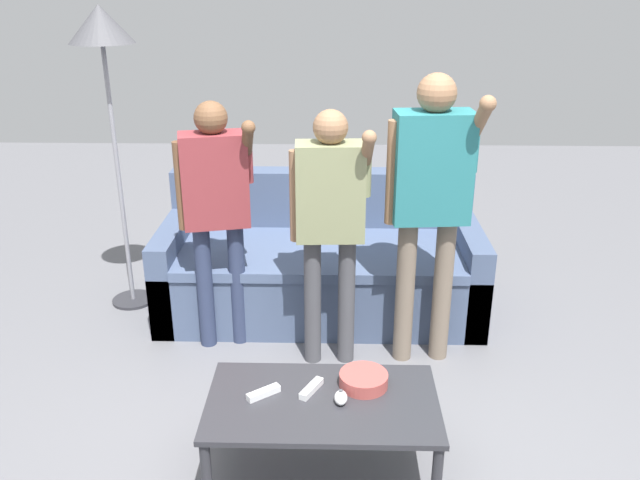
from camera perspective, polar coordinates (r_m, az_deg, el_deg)
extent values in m
plane|color=slate|center=(3.19, 0.80, -18.45)|extent=(12.00, 12.00, 0.00)
cube|color=#475675|center=(4.32, 0.03, -3.53)|extent=(2.04, 0.92, 0.40)
cube|color=#4D5D7E|center=(4.16, 0.01, -1.09)|extent=(1.76, 0.80, 0.06)
cube|color=#475675|center=(4.51, 0.15, 3.39)|extent=(2.04, 0.18, 0.44)
cube|color=#475675|center=(4.41, -12.42, -2.20)|extent=(0.14, 0.92, 0.60)
cube|color=#475675|center=(4.37, 12.61, -2.45)|extent=(0.14, 0.92, 0.60)
cube|color=#2D2D33|center=(2.89, 0.22, -14.00)|extent=(1.00, 0.57, 0.03)
cylinder|color=#2D2D33|center=(2.87, -9.84, -19.73)|extent=(0.04, 0.04, 0.36)
cylinder|color=#2D2D33|center=(3.25, -8.19, -13.87)|extent=(0.04, 0.04, 0.36)
cylinder|color=#2D2D33|center=(3.24, 8.85, -14.08)|extent=(0.04, 0.04, 0.36)
cylinder|color=#B24C47|center=(2.96, 3.82, -12.06)|extent=(0.22, 0.22, 0.06)
ellipsoid|color=white|center=(2.86, 1.83, -13.58)|extent=(0.06, 0.09, 0.05)
cylinder|color=#4C4C51|center=(2.85, 1.84, -13.00)|extent=(0.02, 0.02, 0.01)
cylinder|color=#2D2D33|center=(4.67, -15.95, -5.02)|extent=(0.28, 0.28, 0.02)
cylinder|color=gray|center=(4.36, -17.11, 4.97)|extent=(0.03, 0.03, 1.68)
cone|color=#4C4C51|center=(4.20, -18.62, 17.44)|extent=(0.39, 0.39, 0.22)
cylinder|color=#2D3856|center=(3.89, -10.00, -4.03)|extent=(0.10, 0.10, 0.76)
cylinder|color=#2D3856|center=(3.90, -7.20, -3.81)|extent=(0.10, 0.10, 0.76)
cube|color=brown|center=(3.66, -9.17, 5.18)|extent=(0.40, 0.27, 0.53)
sphere|color=brown|center=(3.58, -9.51, 10.46)|extent=(0.18, 0.18, 0.18)
cylinder|color=brown|center=(3.66, -11.99, 4.61)|extent=(0.07, 0.07, 0.50)
cylinder|color=brown|center=(3.64, -6.40, 6.89)|extent=(0.07, 0.07, 0.25)
cylinder|color=brown|center=(3.52, -6.35, 8.66)|extent=(0.11, 0.22, 0.22)
sphere|color=brown|center=(3.42, -6.26, 9.73)|extent=(0.07, 0.07, 0.07)
cylinder|color=#47474C|center=(3.68, -0.65, -5.34)|extent=(0.09, 0.09, 0.76)
cylinder|color=#47474C|center=(3.68, 2.32, -5.30)|extent=(0.09, 0.09, 0.76)
cube|color=gray|center=(3.43, 0.89, 4.22)|extent=(0.37, 0.21, 0.52)
sphere|color=#936B4C|center=(3.34, 0.93, 9.81)|extent=(0.18, 0.18, 0.18)
cylinder|color=#936B4C|center=(3.44, -2.13, 3.82)|extent=(0.07, 0.07, 0.49)
cylinder|color=gray|center=(3.41, 3.95, 5.82)|extent=(0.07, 0.07, 0.25)
cylinder|color=#936B4C|center=(3.29, 4.14, 7.72)|extent=(0.07, 0.22, 0.21)
sphere|color=#936B4C|center=(3.19, 4.32, 8.90)|extent=(0.07, 0.07, 0.07)
cylinder|color=#756656|center=(3.71, 7.41, -4.47)|extent=(0.11, 0.11, 0.85)
cylinder|color=#756656|center=(3.76, 10.62, -4.34)|extent=(0.11, 0.11, 0.85)
cube|color=#28757A|center=(3.47, 9.73, 6.25)|extent=(0.42, 0.25, 0.59)
sphere|color=#936B4C|center=(3.39, 10.16, 12.50)|extent=(0.20, 0.20, 0.20)
cylinder|color=#936B4C|center=(3.44, 6.40, 5.82)|extent=(0.07, 0.07, 0.55)
cylinder|color=#28757A|center=(3.50, 13.11, 8.00)|extent=(0.07, 0.07, 0.28)
cylinder|color=#936B4C|center=(3.37, 13.79, 10.12)|extent=(0.09, 0.25, 0.24)
sphere|color=#936B4C|center=(3.26, 14.43, 11.44)|extent=(0.08, 0.08, 0.08)
cube|color=white|center=(2.91, -4.95, -13.13)|extent=(0.15, 0.12, 0.03)
cylinder|color=silver|center=(2.92, -4.48, -12.69)|extent=(0.01, 0.01, 0.00)
cube|color=silver|center=(2.89, -5.77, -13.15)|extent=(0.02, 0.02, 0.00)
cube|color=white|center=(2.93, -0.76, -12.83)|extent=(0.10, 0.15, 0.03)
cylinder|color=silver|center=(2.94, -0.48, -12.28)|extent=(0.01, 0.01, 0.00)
cube|color=silver|center=(2.89, -1.24, -13.01)|extent=(0.02, 0.02, 0.00)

